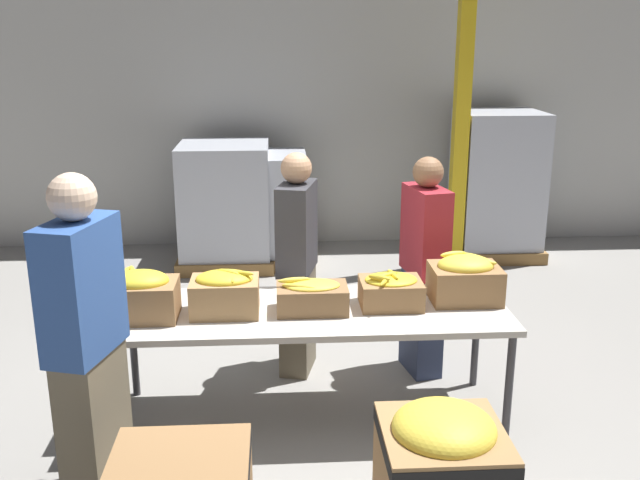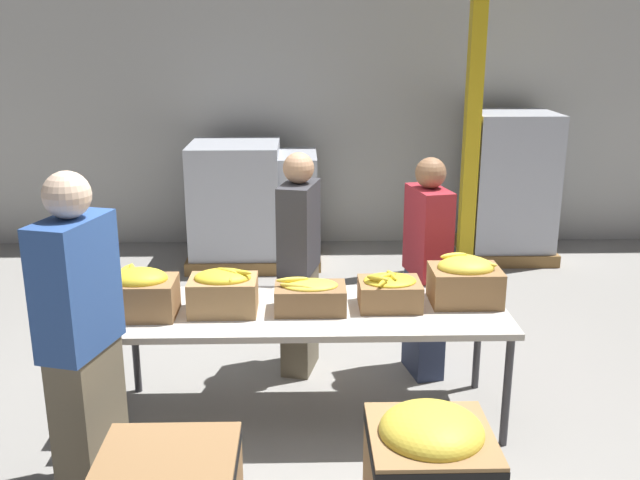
# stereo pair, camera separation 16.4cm
# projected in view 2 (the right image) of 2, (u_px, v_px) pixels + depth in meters

# --- Properties ---
(ground_plane) EXTENTS (30.00, 30.00, 0.00)m
(ground_plane) POSITION_uv_depth(u_px,v_px,m) (308.00, 416.00, 4.68)
(ground_plane) COLOR gray
(wall_back) EXTENTS (16.00, 0.08, 4.00)m
(wall_back) POSITION_uv_depth(u_px,v_px,m) (304.00, 71.00, 8.03)
(wall_back) COLOR #B7B7B2
(wall_back) RESTS_ON ground_plane
(sorting_table) EXTENTS (2.50, 0.85, 0.76)m
(sorting_table) POSITION_uv_depth(u_px,v_px,m) (308.00, 316.00, 4.48)
(sorting_table) COLOR beige
(sorting_table) RESTS_ON ground_plane
(banana_box_0) EXTENTS (0.44, 0.34, 0.30)m
(banana_box_0) POSITION_uv_depth(u_px,v_px,m) (139.00, 292.00, 4.33)
(banana_box_0) COLOR olive
(banana_box_0) RESTS_ON sorting_table
(banana_box_1) EXTENTS (0.42, 0.30, 0.29)m
(banana_box_1) POSITION_uv_depth(u_px,v_px,m) (223.00, 291.00, 4.38)
(banana_box_1) COLOR #A37A4C
(banana_box_1) RESTS_ON sorting_table
(banana_box_2) EXTENTS (0.44, 0.27, 0.22)m
(banana_box_2) POSITION_uv_depth(u_px,v_px,m) (310.00, 296.00, 4.41)
(banana_box_2) COLOR olive
(banana_box_2) RESTS_ON sorting_table
(banana_box_3) EXTENTS (0.39, 0.33, 0.24)m
(banana_box_3) POSITION_uv_depth(u_px,v_px,m) (389.00, 291.00, 4.47)
(banana_box_3) COLOR olive
(banana_box_3) RESTS_ON sorting_table
(banana_box_4) EXTENTS (0.44, 0.34, 0.31)m
(banana_box_4) POSITION_uv_depth(u_px,v_px,m) (465.00, 280.00, 4.54)
(banana_box_4) COLOR olive
(banana_box_4) RESTS_ON sorting_table
(volunteer_0) EXTENTS (0.30, 0.46, 1.60)m
(volunteer_0) POSITION_uv_depth(u_px,v_px,m) (426.00, 270.00, 5.08)
(volunteer_0) COLOR #2D3856
(volunteer_0) RESTS_ON ground_plane
(volunteer_1) EXTENTS (0.36, 0.52, 1.78)m
(volunteer_1) POSITION_uv_depth(u_px,v_px,m) (82.00, 341.00, 3.70)
(volunteer_1) COLOR #6B604C
(volunteer_1) RESTS_ON ground_plane
(volunteer_2) EXTENTS (0.32, 0.48, 1.63)m
(volunteer_2) POSITION_uv_depth(u_px,v_px,m) (299.00, 265.00, 5.13)
(volunteer_2) COLOR #6B604C
(volunteer_2) RESTS_ON ground_plane
(support_pillar) EXTENTS (0.15, 0.15, 4.00)m
(support_pillar) POSITION_uv_depth(u_px,v_px,m) (475.00, 76.00, 7.11)
(support_pillar) COLOR gold
(support_pillar) RESTS_ON ground_plane
(pallet_stack_0) EXTENTS (0.95, 0.95, 1.18)m
(pallet_stack_0) POSITION_uv_depth(u_px,v_px,m) (276.00, 209.00, 7.72)
(pallet_stack_0) COLOR olive
(pallet_stack_0) RESTS_ON ground_plane
(pallet_stack_1) EXTENTS (1.01, 1.01, 1.30)m
(pallet_stack_1) POSITION_uv_depth(u_px,v_px,m) (236.00, 205.00, 7.65)
(pallet_stack_1) COLOR olive
(pallet_stack_1) RESTS_ON ground_plane
(pallet_stack_2) EXTENTS (0.95, 0.95, 1.60)m
(pallet_stack_2) POSITION_uv_depth(u_px,v_px,m) (509.00, 186.00, 7.82)
(pallet_stack_2) COLOR olive
(pallet_stack_2) RESTS_ON ground_plane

